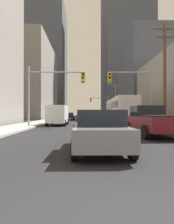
% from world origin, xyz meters
% --- Properties ---
extents(sidewalk_left, '(3.20, 160.00, 0.15)m').
position_xyz_m(sidewalk_left, '(-6.98, 50.00, 0.07)').
color(sidewalk_left, '#9E9E99').
rests_on(sidewalk_left, ground).
extents(sidewalk_right, '(3.20, 160.00, 0.15)m').
position_xyz_m(sidewalk_right, '(6.98, 50.00, 0.07)').
color(sidewalk_right, '#9E9E99').
rests_on(sidewalk_right, ground).
extents(city_bus, '(2.67, 11.53, 3.40)m').
position_xyz_m(city_bus, '(4.43, 24.19, 1.93)').
color(city_bus, silver).
rests_on(city_bus, ground).
extents(pickup_truck_maroon, '(2.20, 5.42, 1.90)m').
position_xyz_m(pickup_truck_maroon, '(3.56, 9.88, 0.93)').
color(pickup_truck_maroon, maroon).
rests_on(pickup_truck_maroon, ground).
extents(cargo_van_white, '(2.16, 5.22, 2.26)m').
position_xyz_m(cargo_van_white, '(-3.63, 20.04, 1.29)').
color(cargo_van_white, white).
rests_on(cargo_van_white, ground).
extents(sedan_grey, '(1.95, 4.22, 1.52)m').
position_xyz_m(sedan_grey, '(-0.14, 4.92, 0.77)').
color(sedan_grey, slate).
rests_on(sedan_grey, ground).
extents(sedan_beige, '(1.96, 4.27, 1.52)m').
position_xyz_m(sedan_beige, '(-0.12, 19.60, 0.77)').
color(sedan_beige, '#C6B793').
rests_on(sedan_beige, ground).
extents(sedan_red, '(1.95, 4.26, 1.52)m').
position_xyz_m(sedan_red, '(-0.03, 30.65, 0.77)').
color(sedan_red, maroon).
rests_on(sedan_red, ground).
extents(sedan_navy, '(1.96, 4.27, 1.52)m').
position_xyz_m(sedan_navy, '(-3.61, 39.98, 0.77)').
color(sedan_navy, '#141E4C').
rests_on(sedan_navy, ground).
extents(sedan_silver, '(1.95, 4.25, 1.52)m').
position_xyz_m(sedan_silver, '(-0.10, 46.08, 0.77)').
color(sedan_silver, '#B7BABF').
rests_on(sedan_silver, ground).
extents(traffic_signal_near_left, '(5.53, 0.44, 6.00)m').
position_xyz_m(traffic_signal_near_left, '(-3.56, 16.45, 4.12)').
color(traffic_signal_near_left, gray).
rests_on(traffic_signal_near_left, ground).
extents(traffic_signal_near_right, '(4.39, 0.44, 6.00)m').
position_xyz_m(traffic_signal_near_right, '(4.09, 16.45, 4.07)').
color(traffic_signal_near_right, gray).
rests_on(traffic_signal_near_right, ground).
extents(traffic_signal_far_right, '(4.92, 0.44, 6.00)m').
position_xyz_m(traffic_signal_far_right, '(3.84, 47.75, 4.10)').
color(traffic_signal_far_right, gray).
rests_on(traffic_signal_far_right, ground).
extents(utility_pole_right, '(2.20, 0.28, 10.30)m').
position_xyz_m(utility_pole_right, '(7.30, 16.47, 5.43)').
color(utility_pole_right, brown).
rests_on(utility_pole_right, ground).
extents(street_lamp_right, '(2.30, 0.32, 7.50)m').
position_xyz_m(street_lamp_right, '(5.72, 37.50, 4.53)').
color(street_lamp_right, gray).
rests_on(street_lamp_right, ground).
extents(building_left_mid_office, '(23.65, 25.83, 19.96)m').
position_xyz_m(building_left_mid_office, '(-21.22, 50.50, 9.98)').
color(building_left_mid_office, gray).
rests_on(building_left_mid_office, ground).
extents(building_left_far_tower, '(24.99, 27.08, 53.77)m').
position_xyz_m(building_left_far_tower, '(-22.05, 92.38, 26.88)').
color(building_left_far_tower, '#4C515B').
rests_on(building_left_far_tower, ground).
extents(building_right_mid_block, '(16.84, 19.47, 21.05)m').
position_xyz_m(building_right_mid_block, '(18.40, 47.33, 10.53)').
color(building_right_mid_block, '#4C515B').
rests_on(building_right_mid_block, ground).
extents(building_right_far_highrise, '(20.07, 27.81, 69.14)m').
position_xyz_m(building_right_far_highrise, '(19.05, 86.46, 34.57)').
color(building_right_far_highrise, '#4C515B').
rests_on(building_right_far_highrise, ground).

